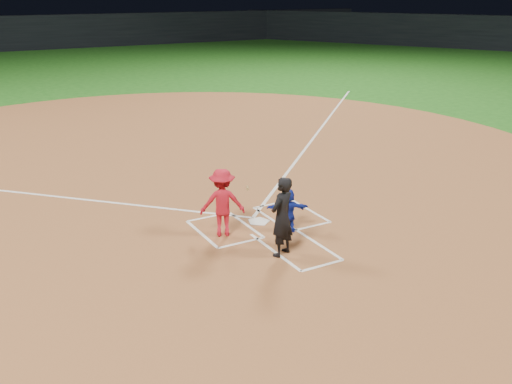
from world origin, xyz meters
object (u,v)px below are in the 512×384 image
catcher (288,210)px  umpire (282,217)px  home_plate (259,221)px  batter_at_plate (222,203)px

catcher → umpire: (-0.82, -1.04, 0.36)m
home_plate → umpire: size_ratio=0.33×
home_plate → catcher: (0.33, -0.86, 0.54)m
catcher → batter_at_plate: size_ratio=0.67×
catcher → umpire: size_ratio=0.61×
home_plate → umpire: umpire is taller
umpire → batter_at_plate: (-0.67, 1.62, -0.08)m
home_plate → catcher: bearing=111.3°
home_plate → catcher: size_ratio=0.54×
home_plate → umpire: (-0.48, -1.89, 0.90)m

